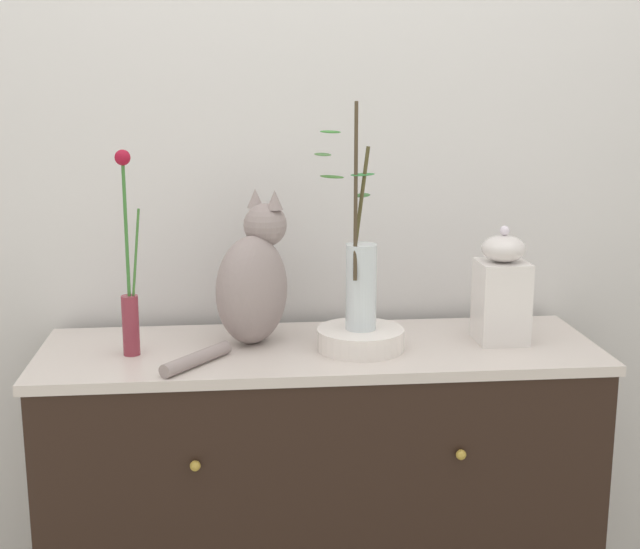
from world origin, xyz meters
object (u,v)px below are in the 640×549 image
at_px(vase_slim_green, 129,293).
at_px(jar_lidded_porcelain, 502,291).
at_px(bowl_porcelain, 361,339).
at_px(cat_sitting, 253,282).
at_px(vase_glass_clear, 360,276).
at_px(sideboard, 320,513).

bearing_deg(vase_slim_green, jar_lidded_porcelain, 1.33).
bearing_deg(jar_lidded_porcelain, bowl_porcelain, -175.11).
height_order(cat_sitting, vase_glass_clear, vase_glass_clear).
bearing_deg(sideboard, jar_lidded_porcelain, -0.22).
xyz_separation_m(cat_sitting, vase_glass_clear, (0.25, -0.08, 0.03)).
xyz_separation_m(bowl_porcelain, vase_glass_clear, (-0.00, 0.00, 0.16)).
distance_m(vase_slim_green, bowl_porcelain, 0.56).
xyz_separation_m(cat_sitting, jar_lidded_porcelain, (0.61, -0.05, -0.02)).
distance_m(sideboard, cat_sitting, 0.62).
distance_m(sideboard, jar_lidded_porcelain, 0.73).
xyz_separation_m(bowl_porcelain, jar_lidded_porcelain, (0.36, 0.03, 0.10)).
distance_m(vase_glass_clear, jar_lidded_porcelain, 0.36).
distance_m(cat_sitting, vase_glass_clear, 0.27).
distance_m(cat_sitting, vase_slim_green, 0.30).
height_order(sideboard, bowl_porcelain, bowl_porcelain).
bearing_deg(vase_glass_clear, bowl_porcelain, -35.30).
bearing_deg(vase_glass_clear, jar_lidded_porcelain, 4.50).
distance_m(sideboard, vase_glass_clear, 0.63).
xyz_separation_m(vase_glass_clear, jar_lidded_porcelain, (0.36, 0.03, -0.05)).
xyz_separation_m(sideboard, cat_sitting, (-0.16, 0.05, 0.60)).
bearing_deg(bowl_porcelain, sideboard, 161.38).
bearing_deg(jar_lidded_porcelain, vase_glass_clear, -175.50).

